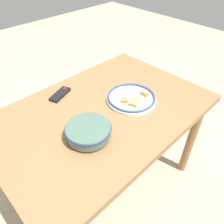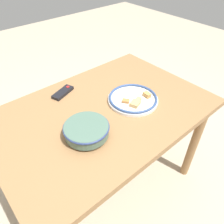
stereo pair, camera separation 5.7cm
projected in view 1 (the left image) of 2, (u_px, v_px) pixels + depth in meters
The scene contains 5 objects.
ground_plane at pixel (105, 182), 1.77m from camera, with size 8.00×8.00×0.00m, color #B7A88E.
dining_table at pixel (103, 122), 1.34m from camera, with size 1.27×0.86×0.77m.
noodle_bowl at pixel (88, 131), 1.08m from camera, with size 0.23×0.23×0.07m.
food_plate at pixel (132, 98), 1.33m from camera, with size 0.31×0.31×0.04m.
tv_remote at pixel (60, 94), 1.37m from camera, with size 0.17×0.11×0.02m.
Camera 1 is at (-0.65, -0.74, 1.59)m, focal length 35.00 mm.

